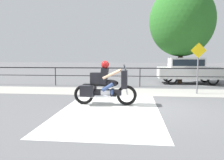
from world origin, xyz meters
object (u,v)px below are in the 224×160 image
(motorcycle, at_px, (105,85))
(parked_car, at_px, (188,69))
(street_sign, at_px, (198,62))
(tree_behind_sign, at_px, (182,21))

(motorcycle, height_order, parked_car, parked_car)
(street_sign, distance_m, tree_behind_sign, 4.80)
(motorcycle, relative_size, street_sign, 0.96)
(parked_car, distance_m, street_sign, 4.11)
(motorcycle, bearing_deg, tree_behind_sign, 56.86)
(street_sign, relative_size, tree_behind_sign, 0.38)
(tree_behind_sign, bearing_deg, motorcycle, -120.20)
(street_sign, bearing_deg, parked_car, 82.73)
(parked_car, bearing_deg, motorcycle, -120.67)
(parked_car, height_order, tree_behind_sign, tree_behind_sign)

